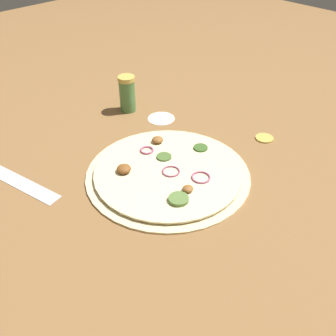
# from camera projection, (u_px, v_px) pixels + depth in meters

# --- Properties ---
(ground_plane) EXTENTS (3.00, 3.00, 0.00)m
(ground_plane) POSITION_uv_depth(u_px,v_px,m) (168.00, 175.00, 0.88)
(ground_plane) COLOR brown
(pizza) EXTENTS (0.37, 0.37, 0.03)m
(pizza) POSITION_uv_depth(u_px,v_px,m) (168.00, 172.00, 0.88)
(pizza) COLOR beige
(pizza) RESTS_ON ground_plane
(spice_jar) EXTENTS (0.05, 0.05, 0.10)m
(spice_jar) POSITION_uv_depth(u_px,v_px,m) (127.00, 94.00, 1.10)
(spice_jar) COLOR #4C7F42
(spice_jar) RESTS_ON ground_plane
(loose_cap) EXTENTS (0.05, 0.05, 0.01)m
(loose_cap) POSITION_uv_depth(u_px,v_px,m) (264.00, 137.00, 1.00)
(loose_cap) COLOR gold
(loose_cap) RESTS_ON ground_plane
(flour_patch) EXTENTS (0.07, 0.07, 0.00)m
(flour_patch) POSITION_uv_depth(u_px,v_px,m) (161.00, 118.00, 1.09)
(flour_patch) COLOR white
(flour_patch) RESTS_ON ground_plane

